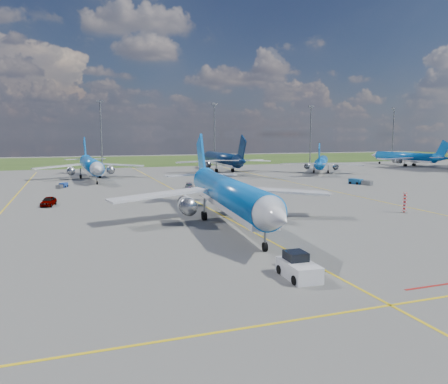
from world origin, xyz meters
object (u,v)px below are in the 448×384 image
object	(u,v)px
baggage_tug_w	(261,192)
baggage_tug_c	(62,186)
bg_jet_nnw	(91,179)
pushback_tug	(298,268)
warning_post	(405,203)
service_car_a	(48,201)
bg_jet_ne	(321,172)
main_airliner	(228,223)
service_car_b	(216,191)
service_car_c	(189,186)
bg_jet_ene	(404,166)
baggage_tug_e	(360,182)
bg_jet_n	(222,171)

from	to	relation	value
baggage_tug_w	baggage_tug_c	distance (m)	43.50
bg_jet_nnw	pushback_tug	bearing A→B (deg)	-84.88
bg_jet_nnw	baggage_tug_c	xyz separation A→B (m)	(-6.80, -16.93, 0.44)
warning_post	service_car_a	size ratio (longest dim) A/B	0.68
bg_jet_ne	pushback_tug	xyz separation A→B (m)	(-54.47, -84.36, 0.81)
bg_jet_ne	main_airliner	distance (m)	81.28
pushback_tug	baggage_tug_c	xyz separation A→B (m)	(-18.91, 69.72, -0.37)
service_car_a	warning_post	bearing A→B (deg)	-12.98
main_airliner	pushback_tug	distance (m)	22.33
service_car_b	service_car_c	distance (m)	11.76
bg_jet_ne	warning_post	bearing A→B (deg)	102.68
warning_post	bg_jet_ene	xyz separation A→B (m)	(69.13, 77.81, -1.50)
bg_jet_ene	baggage_tug_c	size ratio (longest dim) A/B	8.28
main_airliner	service_car_c	size ratio (longest dim) A/B	11.05
main_airliner	service_car_a	distance (m)	31.93
warning_post	bg_jet_nnw	size ratio (longest dim) A/B	0.08
bg_jet_nnw	service_car_a	bearing A→B (deg)	-104.26
service_car_b	baggage_tug_c	xyz separation A→B (m)	(-27.72, 22.07, -0.30)
pushback_tug	warning_post	bearing A→B (deg)	37.74
pushback_tug	service_car_a	world-z (taller)	pushback_tug
warning_post	bg_jet_ene	distance (m)	104.10
warning_post	baggage_tug_e	distance (m)	36.75
bg_jet_n	baggage_tug_e	size ratio (longest dim) A/B	7.46
bg_jet_n	baggage_tug_w	size ratio (longest dim) A/B	8.26
bg_jet_ene	pushback_tug	distance (m)	139.14
service_car_a	baggage_tug_c	size ratio (longest dim) A/B	1.03
service_car_b	baggage_tug_w	xyz separation A→B (m)	(8.42, -2.14, -0.21)
main_airliner	service_car_b	size ratio (longest dim) A/B	8.06
baggage_tug_c	baggage_tug_w	bearing A→B (deg)	-12.05
baggage_tug_e	service_car_c	bearing A→B (deg)	149.28
bg_jet_n	service_car_b	size ratio (longest dim) A/B	7.91
bg_jet_ene	pushback_tug	bearing A→B (deg)	37.99
main_airliner	service_car_c	distance (m)	37.28
service_car_a	bg_jet_n	bearing A→B (deg)	60.70
bg_jet_nnw	bg_jet_n	xyz separation A→B (m)	(39.42, 11.15, 0.00)
main_airliner	bg_jet_ne	bearing A→B (deg)	55.23
warning_post	baggage_tug_c	size ratio (longest dim) A/B	0.70
warning_post	baggage_tug_c	world-z (taller)	warning_post
bg_jet_n	baggage_tug_w	distance (m)	53.25
service_car_a	baggage_tug_w	xyz separation A→B (m)	(37.81, 0.83, -0.23)
baggage_tug_c	baggage_tug_e	distance (m)	66.40
main_airliner	baggage_tug_e	distance (m)	53.59
main_airliner	service_car_b	world-z (taller)	main_airliner
bg_jet_nnw	main_airliner	bearing A→B (deg)	-80.41
bg_jet_n	service_car_c	size ratio (longest dim) A/B	10.85
warning_post	service_car_c	world-z (taller)	warning_post
bg_jet_n	bg_jet_ene	world-z (taller)	bg_jet_n
baggage_tug_w	baggage_tug_e	xyz separation A→B (m)	(28.28, 8.12, 0.05)
bg_jet_nnw	service_car_b	bearing A→B (deg)	-64.64
bg_jet_nnw	main_airliner	world-z (taller)	main_airliner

